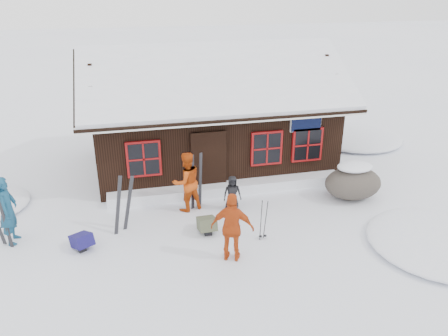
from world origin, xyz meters
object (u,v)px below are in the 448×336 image
at_px(skier_crouched, 232,193).
at_px(ski_poles, 263,221).
at_px(ski_pair_left, 123,205).
at_px(skier_orange_left, 187,182).
at_px(boulder, 353,182).
at_px(skier_teal, 8,210).
at_px(skier_orange_right, 232,228).
at_px(backpack_olive, 207,226).
at_px(backpack_blue, 82,243).

distance_m(skier_crouched, ski_poles, 1.78).
bearing_deg(ski_pair_left, skier_orange_left, 12.34).
xyz_separation_m(skier_crouched, boulder, (3.86, -0.10, -0.01)).
xyz_separation_m(skier_teal, skier_crouched, (5.99, 0.34, -0.39)).
bearing_deg(skier_teal, ski_poles, -98.50).
bearing_deg(skier_orange_right, boulder, -129.47).
height_order(boulder, ski_poles, ski_poles).
height_order(skier_teal, ski_poles, skier_teal).
bearing_deg(ski_poles, skier_crouched, 102.42).
distance_m(skier_orange_right, ski_poles, 1.28).
relative_size(skier_teal, ski_poles, 1.59).
bearing_deg(skier_teal, backpack_olive, -94.36).
relative_size(ski_poles, backpack_olive, 1.88).
bearing_deg(skier_orange_right, ski_pair_left, -15.32).
distance_m(ski_pair_left, backpack_olive, 2.31).
distance_m(skier_teal, backpack_blue, 2.07).
xyz_separation_m(skier_orange_left, ski_poles, (1.68, -2.08, -0.36)).
height_order(skier_orange_right, backpack_olive, skier_orange_right).
bearing_deg(ski_pair_left, boulder, -8.31).
distance_m(skier_crouched, boulder, 3.86).
xyz_separation_m(skier_orange_right, backpack_blue, (-3.59, 1.34, -0.73)).
bearing_deg(backpack_blue, ski_pair_left, 1.35).
bearing_deg(boulder, backpack_olive, -168.74).
bearing_deg(ski_poles, skier_orange_right, -145.32).
xyz_separation_m(skier_teal, boulder, (9.84, 0.24, -0.40)).
bearing_deg(boulder, ski_poles, -154.75).
bearing_deg(skier_orange_right, backpack_olive, -52.64).
xyz_separation_m(skier_orange_left, ski_pair_left, (-1.84, -0.80, -0.11)).
bearing_deg(skier_orange_left, skier_crouched, 147.03).
bearing_deg(ski_pair_left, skier_orange_right, -49.62).
relative_size(skier_teal, skier_crouched, 1.71).
bearing_deg(backpack_olive, ski_poles, -27.05).
distance_m(skier_crouched, backpack_olive, 1.50).
relative_size(skier_teal, boulder, 1.04).
height_order(ski_poles, backpack_blue, ski_poles).
relative_size(backpack_blue, backpack_olive, 0.94).
relative_size(skier_crouched, backpack_blue, 1.86).
relative_size(skier_crouched, backpack_olive, 1.75).
relative_size(skier_crouched, ski_poles, 0.93).
xyz_separation_m(boulder, ski_poles, (-3.47, -1.64, 0.01)).
bearing_deg(skier_orange_left, ski_poles, 110.39).
height_order(skier_orange_right, ski_pair_left, skier_orange_right).
distance_m(ski_poles, backpack_blue, 4.67).
distance_m(skier_orange_left, boulder, 5.18).
distance_m(skier_orange_right, boulder, 5.07).
bearing_deg(backpack_olive, backpack_blue, 179.81).
bearing_deg(skier_orange_right, skier_orange_left, -53.60).
distance_m(skier_teal, skier_orange_right, 5.75).
height_order(ski_pair_left, ski_poles, ski_pair_left).
height_order(ski_pair_left, backpack_blue, ski_pair_left).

